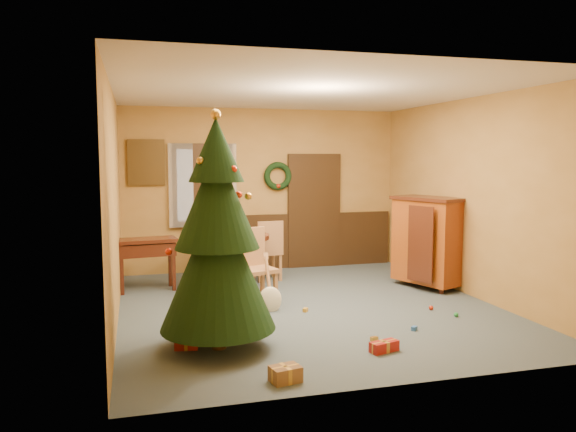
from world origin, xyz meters
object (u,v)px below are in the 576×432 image
object	(u,v)px
dining_table	(231,251)
sideboard	(428,239)
christmas_tree	(217,237)
chair_near	(254,264)
writing_desk	(146,251)

from	to	relation	value
dining_table	sideboard	size ratio (longest dim) A/B	0.85
christmas_tree	sideboard	xyz separation A→B (m)	(3.58, 1.97, -0.44)
christmas_tree	sideboard	bearing A→B (deg)	28.86
chair_near	writing_desk	world-z (taller)	chair_near
christmas_tree	sideboard	size ratio (longest dim) A/B	1.78
dining_table	christmas_tree	world-z (taller)	christmas_tree
dining_table	sideboard	xyz separation A→B (m)	(2.98, -0.80, 0.18)
chair_near	sideboard	world-z (taller)	sideboard
chair_near	christmas_tree	world-z (taller)	christmas_tree
chair_near	writing_desk	size ratio (longest dim) A/B	1.12
dining_table	writing_desk	xyz separation A→B (m)	(-1.28, 0.14, 0.02)
dining_table	chair_near	bearing A→B (deg)	-82.04
christmas_tree	sideboard	world-z (taller)	christmas_tree
christmas_tree	sideboard	distance (m)	4.11
writing_desk	chair_near	bearing A→B (deg)	-40.36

